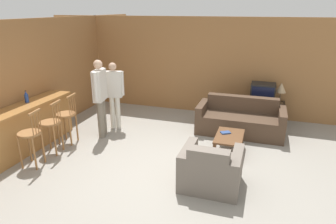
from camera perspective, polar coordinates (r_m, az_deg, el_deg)
The scene contains 17 objects.
ground_plane at distance 5.53m, azimuth -1.20°, elevation -11.31°, with size 24.00×24.00×0.00m, color gray.
wall_back at distance 8.33m, azimuth 6.91°, elevation 8.67°, with size 9.40×0.08×2.60m.
wall_left at distance 7.70m, azimuth -21.84°, elevation 6.57°, with size 0.08×8.55×2.60m.
bar_counter at distance 6.81m, azimuth -25.43°, elevation -2.71°, with size 0.55×2.43×0.95m.
bar_chair_near at distance 6.02m, azimuth -24.71°, elevation -4.37°, with size 0.46×0.46×1.09m.
bar_chair_mid at distance 6.41m, azimuth -21.37°, elevation -2.51°, with size 0.46×0.46×1.09m.
bar_chair_far at distance 6.78m, azimuth -18.70°, elevation -1.01°, with size 0.45×0.45×1.09m.
couch_far at distance 7.23m, azimuth 13.58°, elevation -1.60°, with size 1.98×0.88×0.82m.
armchair_near at distance 5.03m, azimuth 8.12°, elevation -10.86°, with size 0.96×0.84×0.80m.
coffee_table at distance 6.19m, azimuth 11.59°, elevation -4.94°, with size 0.54×0.86×0.38m.
tv_unit at distance 8.05m, azimuth 17.22°, elevation 0.00°, with size 1.13×0.54×0.55m.
tv at distance 7.90m, azimuth 17.59°, elevation 3.51°, with size 0.59×0.48×0.48m.
bottle at distance 6.84m, azimuth -25.37°, elevation 2.60°, with size 0.08×0.08×0.25m.
book_on_table at distance 6.26m, azimuth 10.89°, elevation -3.87°, with size 0.23×0.21×0.03m.
table_lamp at distance 7.88m, azimuth 20.77°, elevation 4.21°, with size 0.24×0.24×0.52m.
person_by_window at distance 7.23m, azimuth -10.25°, elevation 3.83°, with size 0.48×0.25×1.62m.
person_by_counter at distance 6.80m, azimuth -12.80°, elevation 3.28°, with size 0.28×0.60×1.76m.
Camera 1 is at (1.59, -4.49, 2.82)m, focal length 32.00 mm.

